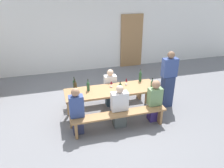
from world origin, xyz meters
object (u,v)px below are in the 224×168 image
Objects in this scene: wine_glass_1 at (111,83)px; seated_guest_near_2 at (154,101)px; wine_bottle_4 at (152,85)px; standing_host at (168,81)px; bench_near at (120,116)px; wine_bottle_0 at (88,86)px; tasting_table at (112,92)px; wine_bottle_1 at (75,87)px; wine_bottle_2 at (140,77)px; wine_glass_0 at (126,80)px; seated_guest_near_1 at (119,107)px; seated_guest_near_0 at (77,112)px; seated_guest_far_0 at (110,89)px; wine_bottle_3 at (75,85)px; bench_far at (106,91)px; wooden_door at (131,41)px; wine_bottle_5 at (120,88)px.

seated_guest_near_2 is at bearing -36.53° from wine_glass_1.
wine_bottle_4 is 0.19× the size of standing_host.
wine_bottle_0 reaches higher than bench_near.
tasting_table is at bearing 1.63° from standing_host.
wine_glass_1 is at bearing 6.38° from wine_bottle_0.
wine_bottle_1 is at bearing -177.12° from wine_glass_1.
wine_bottle_2 is 1.89× the size of wine_glass_0.
seated_guest_near_2 is 0.90m from standing_host.
wine_bottle_0 is 2.06× the size of wine_glass_1.
seated_guest_near_1 is (-0.94, -0.27, -0.35)m from wine_bottle_4.
seated_guest_near_0 reaches higher than wine_bottle_0.
tasting_table is 0.55m from seated_guest_far_0.
wine_bottle_3 is at bearing -4.16° from standing_host.
seated_guest_near_1 is at bearing -33.96° from wine_bottle_1.
bench_near is 6.46× the size of wine_bottle_3.
seated_guest_near_1 is at bearing 19.69° from standing_host.
seated_guest_near_2 is at bearing -21.82° from wine_bottle_3.
seated_guest_near_0 is 1.93m from seated_guest_near_2.
seated_guest_near_0 is at bearing -145.74° from wine_glass_1.
wine_bottle_1 is 0.99× the size of wine_bottle_3.
bench_far is 6.46× the size of wine_bottle_3.
bench_far is 6.52× the size of wine_bottle_1.
bench_near is at bearing -98.75° from seated_guest_near_0.
tasting_table is 7.94× the size of wine_bottle_4.
seated_guest_near_0 is (-0.97, -0.52, -0.12)m from tasting_table.
bench_far is at bearing 43.98° from wine_bottle_0.
wine_bottle_0 is 0.32m from wine_bottle_1.
bench_near is at bearing -117.68° from wine_glass_0.
wine_bottle_3 is 1.36m from wine_glass_0.
wine_bottle_2 reaches higher than wine_glass_0.
wine_bottle_3 is 1.95m from wine_bottle_4.
tasting_table is 1.03m from wine_bottle_4.
seated_guest_near_0 is (-0.38, -0.61, -0.31)m from wine_bottle_0.
wine_bottle_3 is (-0.32, 0.13, 0.02)m from wine_bottle_0.
wooden_door is 0.88× the size of tasting_table.
wine_glass_0 is at bearing 2.92° from wine_bottle_1.
seated_guest_near_2 reaches higher than seated_guest_near_1.
standing_host is at bearing -77.73° from seated_guest_near_0.
tasting_table is 0.96m from wine_bottle_3.
seated_guest_near_0 is (-0.97, -1.18, 0.19)m from bench_far.
tasting_table is 7.62× the size of wine_bottle_0.
wine_bottle_1 is 0.11m from wine_bottle_3.
wine_bottle_1 is (-0.91, 0.79, 0.52)m from bench_near.
wine_bottle_4 is at bearing -10.98° from wine_bottle_1.
seated_guest_near_1 is (-0.11, -0.30, -0.36)m from wine_bottle_5.
standing_host is at bearing -7.02° from wine_glass_0.
seated_guest_near_2 is at bearing -90.00° from seated_guest_near_0.
seated_guest_near_2 reaches higher than wine_bottle_5.
seated_guest_far_0 is (1.00, 0.40, -0.37)m from wine_bottle_1.
seated_guest_near_1 is at bearing -88.10° from bench_far.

